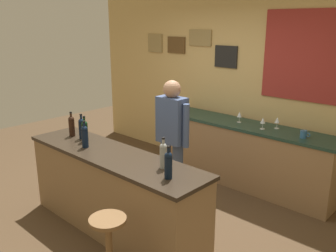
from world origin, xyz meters
The scene contains 18 objects.
ground_plane centered at (0.00, 0.00, 0.00)m, with size 10.00×10.00×0.00m, color #4C3823.
back_wall centered at (0.02, 2.03, 1.42)m, with size 6.00×0.09×2.80m.
bar_counter centered at (0.00, -0.40, 0.46)m, with size 2.38×0.60×0.92m.
side_counter centered at (0.40, 1.65, 0.45)m, with size 2.65×0.56×0.90m.
bartender centered at (0.10, 0.44, 0.94)m, with size 0.52×0.21×1.62m.
bar_stool centered at (0.69, -1.01, 0.46)m, with size 0.32×0.32×0.68m.
wine_bottle_a centered at (-0.84, -0.34, 1.06)m, with size 0.07×0.07×0.31m.
wine_bottle_b centered at (-0.66, -0.32, 1.06)m, with size 0.07×0.07×0.31m.
wine_bottle_c centered at (-0.55, -0.35, 1.06)m, with size 0.07×0.07×0.31m.
wine_bottle_d centered at (-0.37, -0.48, 1.06)m, with size 0.07×0.07×0.31m.
wine_bottle_e centered at (0.68, -0.31, 1.06)m, with size 0.07×0.07×0.31m.
wine_bottle_f centered at (0.88, -0.46, 1.06)m, with size 0.07×0.07×0.31m.
wine_glass_a centered at (-0.78, 1.70, 1.01)m, with size 0.07×0.07×0.16m.
wine_glass_b centered at (-0.63, 1.56, 1.01)m, with size 0.07×0.07×0.16m.
wine_glass_c centered at (0.29, 1.66, 1.01)m, with size 0.07×0.07×0.16m.
wine_glass_d centered at (0.70, 1.58, 1.01)m, with size 0.07×0.07×0.16m.
wine_glass_e centered at (0.83, 1.73, 1.01)m, with size 0.07×0.07×0.16m.
coffee_mug centered at (1.26, 1.57, 0.95)m, with size 0.12×0.08×0.09m.
Camera 1 is at (2.89, -2.64, 2.26)m, focal length 38.51 mm.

